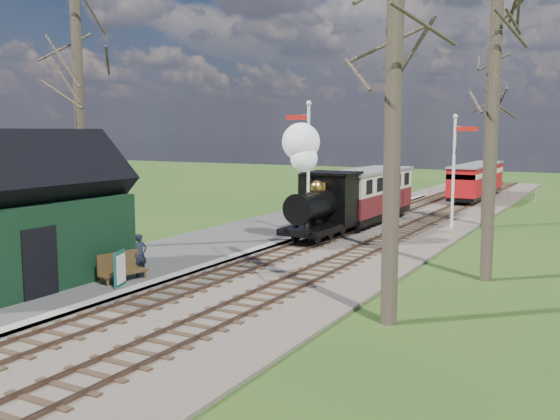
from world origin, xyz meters
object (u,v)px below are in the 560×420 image
(semaphore_far, at_px, (455,163))
(red_carriage_b, at_px, (484,178))
(bench, at_px, (121,267))
(person, at_px, (140,255))
(station_shed, at_px, (31,218))
(red_carriage_a, at_px, (468,183))
(sign_board, at_px, (120,269))
(locomotive, at_px, (319,191))
(coach, at_px, (369,193))
(semaphore_near, at_px, (307,160))

(semaphore_far, bearing_deg, red_carriage_b, 95.92)
(bench, relative_size, person, 1.20)
(station_shed, xyz_separation_m, red_carriage_a, (6.90, 29.61, -0.83))
(red_carriage_a, bearing_deg, sign_board, -98.56)
(locomotive, relative_size, red_carriage_b, 1.04)
(sign_board, height_order, bench, sign_board)
(red_carriage_a, bearing_deg, coach, -102.36)
(red_carriage_a, relative_size, red_carriage_b, 1.00)
(sign_board, relative_size, person, 0.78)
(station_shed, bearing_deg, semaphore_near, 73.62)
(semaphore_near, xyz_separation_m, bench, (-1.41, -10.40, -3.00))
(sign_board, bearing_deg, coach, 84.18)
(bench, bearing_deg, semaphore_far, 68.23)
(station_shed, bearing_deg, semaphore_far, 64.28)
(red_carriage_b, relative_size, sign_board, 4.50)
(semaphore_near, xyz_separation_m, red_carriage_b, (3.37, 23.11, -2.19))
(sign_board, bearing_deg, semaphore_far, 70.30)
(semaphore_near, height_order, red_carriage_b, semaphore_near)
(coach, bearing_deg, person, -97.74)
(red_carriage_b, bearing_deg, locomotive, -96.36)
(semaphore_near, distance_m, person, 10.07)
(station_shed, distance_m, sign_board, 3.18)
(station_shed, relative_size, semaphore_near, 1.01)
(sign_board, relative_size, bench, 0.65)
(locomotive, bearing_deg, red_carriage_b, 83.64)
(coach, bearing_deg, locomotive, -90.11)
(red_carriage_b, height_order, bench, red_carriage_b)
(locomotive, xyz_separation_m, person, (-2.07, -9.28, -1.41))
(red_carriage_a, relative_size, person, 3.50)
(sign_board, distance_m, person, 1.43)
(semaphore_near, xyz_separation_m, coach, (0.77, 5.74, -1.94))
(station_shed, xyz_separation_m, sign_board, (2.59, 1.03, -1.53))
(station_shed, xyz_separation_m, locomotive, (4.29, 11.67, 0.03))
(semaphore_near, distance_m, semaphore_far, 7.91)
(semaphore_near, bearing_deg, bench, -97.70)
(coach, height_order, red_carriage_a, coach)
(semaphore_far, bearing_deg, red_carriage_a, 98.69)
(red_carriage_a, xyz_separation_m, person, (-4.69, -27.21, -0.54))
(semaphore_near, bearing_deg, red_carriage_a, 79.17)
(coach, xyz_separation_m, sign_board, (-1.70, -16.71, -0.94))
(semaphore_far, relative_size, red_carriage_b, 1.18)
(person, bearing_deg, semaphore_near, 3.73)
(station_shed, relative_size, bench, 3.80)
(station_shed, xyz_separation_m, coach, (4.30, 17.75, -0.59))
(station_shed, bearing_deg, red_carriage_a, 76.89)
(semaphore_far, xyz_separation_m, coach, (-4.37, -0.26, -1.67))
(locomotive, height_order, person, locomotive)
(station_shed, height_order, red_carriage_b, station_shed)
(station_shed, bearing_deg, bench, 36.99)
(station_shed, distance_m, locomotive, 12.44)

